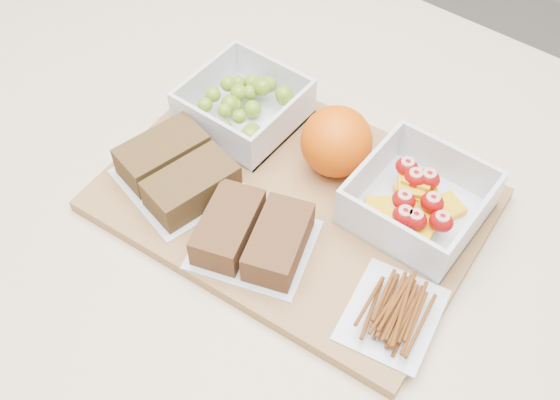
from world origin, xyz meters
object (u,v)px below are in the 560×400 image
at_px(fruit_container, 418,202).
at_px(pretzel_bag, 393,309).
at_px(grape_container, 246,106).
at_px(cutting_board, 293,200).
at_px(sandwich_bag_left, 177,171).
at_px(orange, 336,142).
at_px(sandwich_bag_center, 253,235).

distance_m(fruit_container, pretzel_bag, 0.14).
distance_m(grape_container, fruit_container, 0.25).
xyz_separation_m(cutting_board, sandwich_bag_left, (-0.12, -0.06, 0.03)).
bearing_deg(cutting_board, sandwich_bag_left, -155.37).
relative_size(cutting_board, pretzel_bag, 3.45).
bearing_deg(orange, fruit_container, -2.45).
relative_size(cutting_board, sandwich_bag_center, 2.75).
bearing_deg(pretzel_bag, sandwich_bag_center, -174.01).
xyz_separation_m(fruit_container, sandwich_bag_left, (-0.24, -0.13, -0.00)).
xyz_separation_m(sandwich_bag_left, sandwich_bag_center, (0.13, -0.02, -0.00)).
height_order(cutting_board, fruit_container, fruit_container).
bearing_deg(cutting_board, grape_container, 148.28).
bearing_deg(grape_container, sandwich_bag_left, -89.09).
bearing_deg(sandwich_bag_left, sandwich_bag_center, -7.77).
height_order(fruit_container, sandwich_bag_left, fruit_container).
distance_m(cutting_board, sandwich_bag_center, 0.09).
relative_size(sandwich_bag_center, pretzel_bag, 1.25).
xyz_separation_m(sandwich_bag_center, pretzel_bag, (0.17, 0.02, -0.01)).
xyz_separation_m(fruit_container, sandwich_bag_center, (-0.12, -0.14, -0.00)).
bearing_deg(sandwich_bag_center, orange, 88.26).
relative_size(cutting_board, sandwich_bag_left, 2.66).
bearing_deg(sandwich_bag_center, cutting_board, 94.85).
bearing_deg(sandwich_bag_center, pretzel_bag, 5.99).
xyz_separation_m(grape_container, sandwich_bag_left, (0.00, -0.13, -0.00)).
bearing_deg(grape_container, orange, 1.15).
bearing_deg(pretzel_bag, sandwich_bag_left, -179.96).
relative_size(fruit_container, orange, 1.61).
xyz_separation_m(cutting_board, grape_container, (-0.12, 0.06, 0.03)).
xyz_separation_m(cutting_board, orange, (0.01, 0.07, 0.05)).
bearing_deg(orange, cutting_board, -99.76).
relative_size(orange, pretzel_bag, 0.69).
relative_size(grape_container, orange, 1.54).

